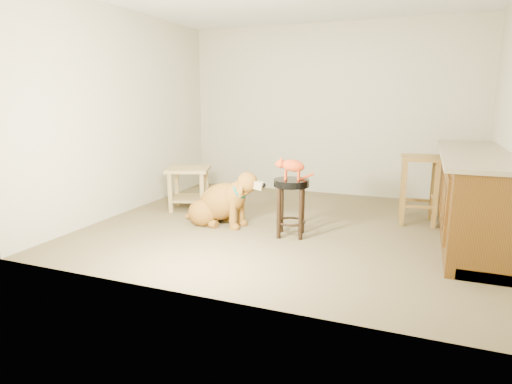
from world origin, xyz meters
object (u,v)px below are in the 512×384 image
at_px(tabby_kitten, 291,166).
at_px(wood_stool, 419,188).
at_px(padded_stool, 291,196).
at_px(golden_retriever, 221,203).
at_px(side_table, 189,182).

bearing_deg(tabby_kitten, wood_stool, 28.00).
xyz_separation_m(padded_stool, wood_stool, (1.28, 1.04, -0.02)).
relative_size(wood_stool, golden_retriever, 0.73).
xyz_separation_m(wood_stool, tabby_kitten, (-1.29, -1.04, 0.35)).
xyz_separation_m(padded_stool, side_table, (-1.64, 0.63, -0.07)).
bearing_deg(wood_stool, padded_stool, -140.95).
height_order(side_table, tabby_kitten, tabby_kitten).
distance_m(padded_stool, wood_stool, 1.65).
bearing_deg(padded_stool, side_table, 158.96).
height_order(golden_retriever, tabby_kitten, tabby_kitten).
height_order(padded_stool, wood_stool, wood_stool).
bearing_deg(side_table, padded_stool, -21.04).
bearing_deg(padded_stool, golden_retriever, 173.68).
xyz_separation_m(padded_stool, golden_retriever, (-0.90, 0.10, -0.18)).
bearing_deg(side_table, wood_stool, 7.97).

